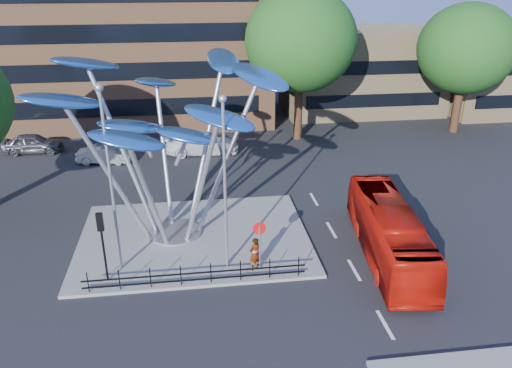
{
  "coord_description": "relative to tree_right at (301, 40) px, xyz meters",
  "views": [
    {
      "loc": [
        -0.87,
        -17.37,
        13.27
      ],
      "look_at": [
        2.03,
        4.0,
        3.89
      ],
      "focal_mm": 35.0,
      "sensor_mm": 36.0,
      "label": 1
    }
  ],
  "objects": [
    {
      "name": "ground",
      "position": [
        -8.0,
        -22.0,
        -8.04
      ],
      "size": [
        120.0,
        120.0,
        0.0
      ],
      "primitive_type": "plane",
      "color": "black",
      "rests_on": "ground"
    },
    {
      "name": "traffic_island",
      "position": [
        -9.0,
        -16.0,
        -7.96
      ],
      "size": [
        12.0,
        9.0,
        0.15
      ],
      "primitive_type": "cube",
      "color": "slate",
      "rests_on": "ground"
    },
    {
      "name": "low_building_near",
      "position": [
        8.0,
        8.0,
        -4.04
      ],
      "size": [
        15.0,
        8.0,
        8.0
      ],
      "primitive_type": "cube",
      "color": "tan",
      "rests_on": "ground"
    },
    {
      "name": "low_building_far",
      "position": [
        22.0,
        6.0,
        -4.54
      ],
      "size": [
        12.0,
        8.0,
        7.0
      ],
      "primitive_type": "cube",
      "color": "tan",
      "rests_on": "ground"
    },
    {
      "name": "tree_right",
      "position": [
        0.0,
        0.0,
        0.0
      ],
      "size": [
        8.8,
        8.8,
        12.11
      ],
      "color": "black",
      "rests_on": "ground"
    },
    {
      "name": "tree_far",
      "position": [
        14.0,
        0.0,
        -0.93
      ],
      "size": [
        8.0,
        8.0,
        10.81
      ],
      "color": "black",
      "rests_on": "ground"
    },
    {
      "name": "leaf_sculpture",
      "position": [
        -10.07,
        -15.32,
        -1.16
      ],
      "size": [
        12.72,
        9.54,
        9.51
      ],
      "color": "#9EA0A5",
      "rests_on": "traffic_island"
    },
    {
      "name": "street_lamp_left",
      "position": [
        -12.5,
        -18.5,
        -2.68
      ],
      "size": [
        0.36,
        0.36,
        8.8
      ],
      "color": "#9EA0A5",
      "rests_on": "traffic_island"
    },
    {
      "name": "street_lamp_right",
      "position": [
        -7.5,
        -19.0,
        -2.94
      ],
      "size": [
        0.36,
        0.36,
        8.3
      ],
      "color": "#9EA0A5",
      "rests_on": "traffic_island"
    },
    {
      "name": "traffic_light_island",
      "position": [
        -13.0,
        -19.5,
        -5.42
      ],
      "size": [
        0.28,
        0.18,
        3.42
      ],
      "color": "black",
      "rests_on": "traffic_island"
    },
    {
      "name": "no_entry_sign_island",
      "position": [
        -6.0,
        -19.48,
        -6.22
      ],
      "size": [
        0.6,
        0.1,
        2.45
      ],
      "color": "#9EA0A5",
      "rests_on": "traffic_island"
    },
    {
      "name": "pedestrian_railing_front",
      "position": [
        -9.0,
        -20.3,
        -7.48
      ],
      "size": [
        10.0,
        0.06,
        1.0
      ],
      "color": "black",
      "rests_on": "traffic_island"
    },
    {
      "name": "red_bus",
      "position": [
        0.5,
        -18.92,
        -6.69
      ],
      "size": [
        3.42,
        9.85,
        2.69
      ],
      "primitive_type": "imported",
      "rotation": [
        0.0,
        0.0,
        -0.12
      ],
      "color": "#B61208",
      "rests_on": "ground"
    },
    {
      "name": "pedestrian",
      "position": [
        -6.23,
        -19.5,
        -7.05
      ],
      "size": [
        0.72,
        0.63,
        1.67
      ],
      "primitive_type": "imported",
      "rotation": [
        0.0,
        0.0,
        3.62
      ],
      "color": "gray",
      "rests_on": "traffic_island"
    },
    {
      "name": "parked_car_left",
      "position": [
        -21.08,
        -0.72,
        -7.28
      ],
      "size": [
        4.48,
        1.83,
        1.52
      ],
      "primitive_type": "imported",
      "rotation": [
        0.0,
        0.0,
        1.56
      ],
      "color": "#44464D",
      "rests_on": "ground"
    },
    {
      "name": "parked_car_mid",
      "position": [
        -15.3,
        -3.71,
        -7.39
      ],
      "size": [
        4.04,
        1.8,
        1.29
      ],
      "primitive_type": "imported",
      "rotation": [
        0.0,
        0.0,
        1.46
      ],
      "color": "#ABAEB3",
      "rests_on": "ground"
    },
    {
      "name": "parked_car_right",
      "position": [
        -8.09,
        -2.61,
        -7.22
      ],
      "size": [
        5.65,
        2.31,
        1.64
      ],
      "primitive_type": "imported",
      "rotation": [
        0.0,
        0.0,
        1.57
      ],
      "color": "silver",
      "rests_on": "ground"
    }
  ]
}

